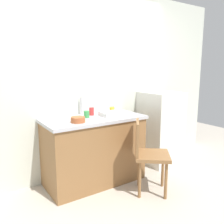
% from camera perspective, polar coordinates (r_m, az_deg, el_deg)
% --- Properties ---
extents(ground_plane, '(8.00, 8.00, 0.00)m').
position_cam_1_polar(ground_plane, '(2.91, 4.69, -20.58)').
color(ground_plane, '#BCB2A3').
extents(back_wall, '(4.80, 0.10, 2.59)m').
position_cam_1_polar(back_wall, '(3.33, -5.68, 6.97)').
color(back_wall, silver).
rests_on(back_wall, ground_plane).
extents(cabinet_base, '(1.26, 0.60, 0.84)m').
position_cam_1_polar(cabinet_base, '(3.15, -4.36, -9.48)').
color(cabinet_base, olive).
rests_on(cabinet_base, ground_plane).
extents(countertop, '(1.30, 0.64, 0.04)m').
position_cam_1_polar(countertop, '(3.03, -4.48, -1.64)').
color(countertop, '#B7B7BC').
rests_on(countertop, cabinet_base).
extents(faucet, '(0.02, 0.02, 0.23)m').
position_cam_1_polar(faucet, '(3.20, -7.47, 1.43)').
color(faucet, '#B7B7BC').
rests_on(faucet, countertop).
extents(refrigerator, '(0.55, 0.57, 1.14)m').
position_cam_1_polar(refrigerator, '(3.83, 11.60, -3.71)').
color(refrigerator, silver).
rests_on(refrigerator, ground_plane).
extents(chair, '(0.56, 0.56, 0.89)m').
position_cam_1_polar(chair, '(2.90, 8.57, -9.80)').
color(chair, olive).
rests_on(chair, ground_plane).
extents(dish_tray, '(0.28, 0.20, 0.05)m').
position_cam_1_polar(dish_tray, '(3.13, -0.22, -0.37)').
color(dish_tray, white).
rests_on(dish_tray, countertop).
extents(terracotta_bowl, '(0.17, 0.17, 0.06)m').
position_cam_1_polar(terracotta_bowl, '(2.76, -8.27, -1.84)').
color(terracotta_bowl, '#B25B33').
rests_on(terracotta_bowl, countertop).
extents(cup_red, '(0.06, 0.06, 0.10)m').
position_cam_1_polar(cup_red, '(3.15, -4.97, 0.16)').
color(cup_red, red).
rests_on(cup_red, countertop).
extents(cup_yellow, '(0.07, 0.07, 0.07)m').
position_cam_1_polar(cup_yellow, '(3.36, 0.03, 0.62)').
color(cup_yellow, yellow).
rests_on(cup_yellow, countertop).
extents(cup_green, '(0.07, 0.07, 0.09)m').
position_cam_1_polar(cup_green, '(3.01, -6.20, -0.54)').
color(cup_green, green).
rests_on(cup_green, countertop).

